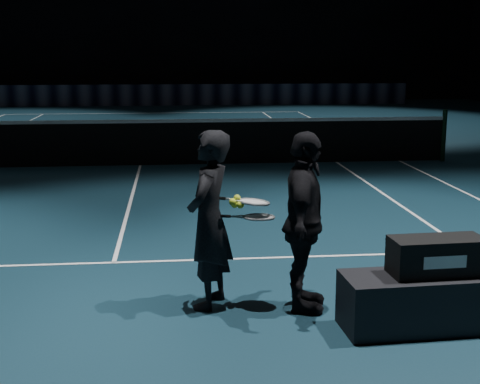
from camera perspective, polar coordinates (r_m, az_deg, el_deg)
The scene contains 14 objects.
floor at distance 13.81m, azimuth -8.51°, elevation 2.21°, with size 36.00×36.00×0.00m, color #0D2632.
court_lines at distance 13.81m, azimuth -8.51°, elevation 2.22°, with size 10.98×23.78×0.01m, color white, non-canonical shape.
net_post_right at distance 14.85m, azimuth 16.99°, elevation 4.64°, with size 0.10×0.10×1.10m, color black.
net_mesh at distance 13.74m, azimuth -8.57°, elevation 4.06°, with size 12.80×0.02×0.86m, color black.
net_tape at distance 13.68m, azimuth -8.63°, elevation 5.98°, with size 12.80×0.03×0.07m, color white.
sponsor_backdrop at distance 29.16m, azimuth -7.14°, elevation 8.22°, with size 22.00×0.15×0.90m, color black.
player_bench at distance 5.96m, azimuth 16.25°, elevation -8.88°, with size 1.57×0.52×0.47m, color black.
racket_bag at distance 5.84m, azimuth 16.47°, elevation -5.27°, with size 0.79×0.34×0.31m, color black.
bag_signature at distance 5.68m, azimuth 17.12°, elevation -5.76°, with size 0.37×0.00×0.10m, color white.
player_a at distance 6.03m, azimuth -2.64°, elevation -2.40°, with size 0.59×0.39×1.63m, color black.
player_b at distance 5.96m, azimuth 5.46°, elevation -2.62°, with size 0.95×0.40×1.63m, color black.
racket_lower at distance 5.97m, azimuth 1.63°, elevation -2.15°, with size 0.68×0.22×0.03m, color black, non-canonical shape.
racket_upper at distance 5.98m, azimuth 1.19°, elevation -0.86°, with size 0.68×0.22×0.03m, color black, non-canonical shape.
tennis_balls at distance 5.96m, azimuth -0.23°, elevation -0.91°, with size 0.12×0.10×0.12m, color #A4C229, non-canonical shape.
Camera 1 is at (0.69, -13.60, 2.31)m, focal length 50.00 mm.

